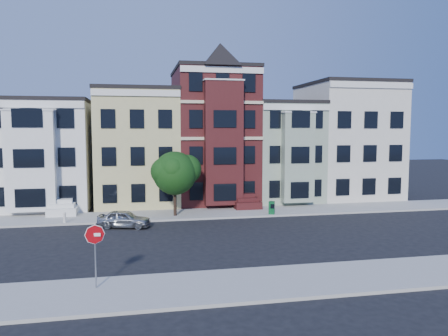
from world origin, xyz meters
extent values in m
plane|color=black|center=(0.00, 0.00, 0.00)|extent=(120.00, 120.00, 0.00)
cube|color=#9E9B93|center=(0.00, 8.00, 0.07)|extent=(60.00, 4.00, 0.15)
cube|color=#9E9B93|center=(0.00, -8.00, 0.07)|extent=(60.00, 4.00, 0.15)
cube|color=white|center=(-15.00, 14.50, 4.50)|extent=(8.00, 9.00, 9.00)
cube|color=#CBBF7D|center=(-7.00, 14.50, 5.00)|extent=(7.00, 9.00, 10.00)
cube|color=#401414|center=(0.00, 14.50, 6.00)|extent=(7.00, 9.00, 12.00)
cube|color=#909F88|center=(6.50, 14.50, 4.50)|extent=(6.00, 9.00, 9.00)
cube|color=silver|center=(13.50, 14.50, 5.50)|extent=(8.00, 9.00, 11.00)
imported|color=#9FA2A5|center=(-7.99, 4.54, 0.61)|extent=(3.87, 2.36, 1.23)
cube|color=#0C4F24|center=(3.22, 6.46, 0.65)|extent=(0.57, 0.55, 0.99)
cylinder|color=silver|center=(-12.15, 6.30, 0.45)|extent=(0.25, 0.25, 0.60)
camera|label=1|loc=(-7.06, -25.82, 6.82)|focal=35.00mm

